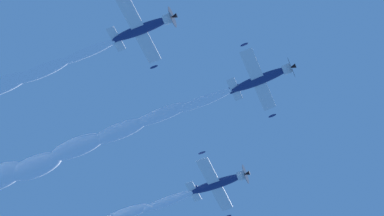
{
  "coord_description": "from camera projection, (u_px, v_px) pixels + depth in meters",
  "views": [
    {
      "loc": [
        15.52,
        -36.04,
        1.95
      ],
      "look_at": [
        -5.53,
        -8.12,
        80.17
      ],
      "focal_mm": 63.21,
      "sensor_mm": 36.0,
      "label": 1
    }
  ],
  "objects": [
    {
      "name": "airplane_lead",
      "position": [
        262.0,
        79.0,
        83.33
      ],
      "size": [
        8.78,
        9.54,
        3.31
      ],
      "color": "navy"
    },
    {
      "name": "airplane_left_wingman",
      "position": [
        219.0,
        183.0,
        89.85
      ],
      "size": [
        8.8,
        9.66,
        3.14
      ],
      "color": "navy"
    },
    {
      "name": "airplane_right_wingman",
      "position": [
        143.0,
        28.0,
        81.0
      ],
      "size": [
        8.79,
        9.6,
        3.21
      ],
      "color": "navy"
    },
    {
      "name": "smoke_trail_lead",
      "position": [
        28.0,
        166.0,
        88.91
      ],
      "size": [
        42.79,
        13.25,
        3.84
      ],
      "color": "white"
    }
  ]
}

